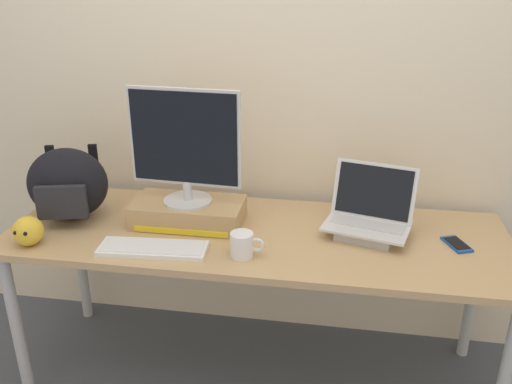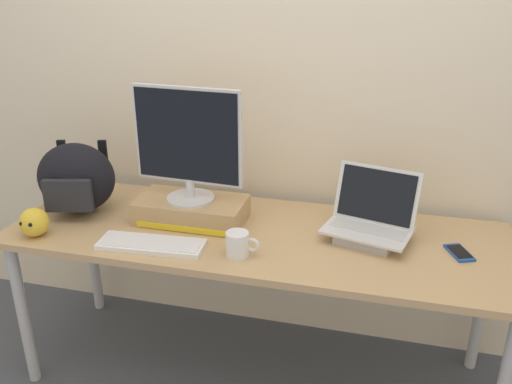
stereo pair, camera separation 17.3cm
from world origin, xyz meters
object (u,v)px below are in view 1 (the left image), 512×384
Objects in this scene: desktop_monitor at (185,146)px; messenger_backpack at (68,184)px; toner_box_yellow at (189,212)px; external_keyboard at (153,249)px; cell_phone at (457,244)px; coffee_mug at (243,245)px; open_laptop at (368,222)px; plush_toy at (28,231)px.

desktop_monitor is 1.27× the size of messenger_backpack.
toner_box_yellow is 1.09× the size of external_keyboard.
cell_phone is (1.10, -0.03, -0.04)m from toner_box_yellow.
external_keyboard is 3.29× the size of coffee_mug.
open_laptop is at bearing 15.04° from external_keyboard.
desktop_monitor reaches higher than external_keyboard.
toner_box_yellow is 3.16× the size of cell_phone.
messenger_backpack is (-0.52, -0.03, 0.11)m from toner_box_yellow.
plush_toy reaches higher than toner_box_yellow.
plush_toy is at bearing -152.31° from open_laptop.
coffee_mug is (-0.47, -0.26, -0.01)m from open_laptop.
toner_box_yellow is 3.94× the size of plush_toy.
toner_box_yellow is 0.75m from open_laptop.
messenger_backpack is (-0.52, -0.03, -0.19)m from desktop_monitor.
open_laptop is 0.87m from external_keyboard.
cell_phone is (0.82, 0.22, -0.04)m from coffee_mug.
open_laptop is at bearing 1.35° from toner_box_yellow.
messenger_backpack is at bearing -176.50° from toner_box_yellow.
toner_box_yellow reaches higher than external_keyboard.
plush_toy is at bearing -176.89° from coffee_mug.
open_laptop is 1.28m from messenger_backpack.
toner_box_yellow is 0.30m from desktop_monitor.
toner_box_yellow is 0.28m from external_keyboard.
external_keyboard is (-0.07, -0.27, -0.33)m from desktop_monitor.
toner_box_yellow reaches higher than coffee_mug.
plush_toy is (-0.57, -0.29, -0.29)m from desktop_monitor.
plush_toy is (-1.32, -0.31, 0.00)m from open_laptop.
messenger_backpack reaches higher than external_keyboard.
plush_toy reaches higher than cell_phone.
open_laptop is 0.90× the size of external_keyboard.
open_laptop reaches higher than coffee_mug.
cell_phone is (1.62, 0.01, -0.15)m from messenger_backpack.
open_laptop is at bearing 5.02° from desktop_monitor.
external_keyboard is 2.90× the size of cell_phone.
desktop_monitor is 0.55m from messenger_backpack.
toner_box_yellow is at bearing 71.71° from external_keyboard.
toner_box_yellow is at bearing -164.20° from open_laptop.
cell_phone is 1.69m from plush_toy.
cell_phone is at bearing -1.40° from toner_box_yellow.
cell_phone is at bearing 7.13° from open_laptop.
coffee_mug is at bearing 3.11° from plush_toy.
open_laptop reaches higher than plush_toy.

